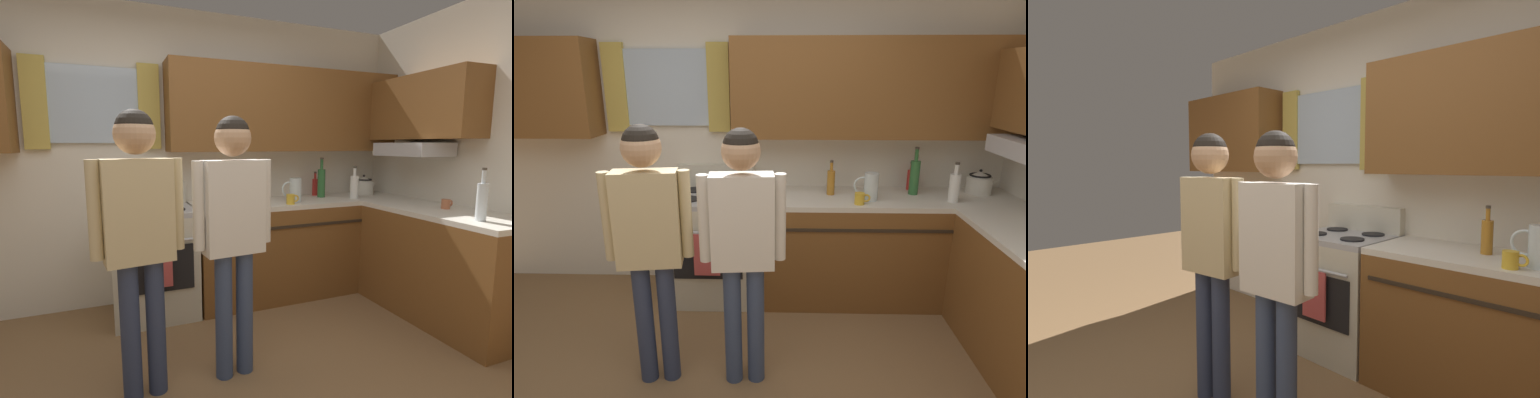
% 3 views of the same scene
% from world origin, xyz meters
% --- Properties ---
extents(back_wall_unit, '(4.60, 0.42, 2.60)m').
position_xyz_m(back_wall_unit, '(0.07, 1.81, 1.49)').
color(back_wall_unit, silver).
rests_on(back_wall_unit, ground).
extents(stove_oven, '(0.66, 0.67, 1.10)m').
position_xyz_m(stove_oven, '(-0.19, 1.54, 0.47)').
color(stove_oven, beige).
rests_on(stove_oven, ground).
extents(bottle_oil_amber, '(0.06, 0.06, 0.29)m').
position_xyz_m(bottle_oil_amber, '(0.79, 1.59, 1.01)').
color(bottle_oil_amber, '#B27223').
rests_on(bottle_oil_amber, kitchen_counter_run).
extents(mug_mustard_yellow, '(0.12, 0.08, 0.09)m').
position_xyz_m(mug_mustard_yellow, '(0.99, 1.32, 0.95)').
color(mug_mustard_yellow, gold).
rests_on(mug_mustard_yellow, kitchen_counter_run).
extents(water_pitcher, '(0.19, 0.11, 0.22)m').
position_xyz_m(water_pitcher, '(1.08, 1.43, 1.01)').
color(water_pitcher, silver).
rests_on(water_pitcher, kitchen_counter_run).
extents(adult_left, '(0.50, 0.22, 1.61)m').
position_xyz_m(adult_left, '(-0.38, 0.47, 1.01)').
color(adult_left, '#2D3856').
rests_on(adult_left, ground).
extents(adult_in_plaid, '(0.49, 0.21, 1.59)m').
position_xyz_m(adult_in_plaid, '(0.16, 0.47, 1.00)').
color(adult_in_plaid, '#38476B').
rests_on(adult_in_plaid, ground).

